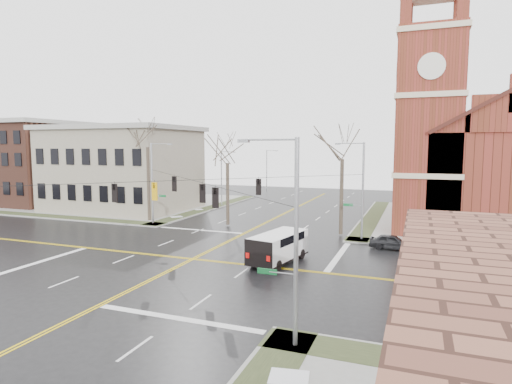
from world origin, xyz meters
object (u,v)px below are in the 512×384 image
(signal_pole_se, at_px, (292,236))
(tree_ne, at_px, (342,154))
(cargo_van, at_px, (280,245))
(signal_pole_ne, at_px, (361,188))
(streetlight_north_b, at_px, (267,169))
(church, at_px, (502,149))
(tree_nw_near, at_px, (227,159))
(parked_car_b, at_px, (473,250))
(signal_pole_nw, at_px, (153,181))
(tree_nw_far, at_px, (147,142))
(parked_car_a, at_px, (392,242))
(streetlight_north_a, at_px, (222,176))

(signal_pole_se, height_order, tree_ne, tree_ne)
(cargo_van, bearing_deg, tree_ne, 87.82)
(tree_ne, bearing_deg, signal_pole_ne, -36.64)
(signal_pole_se, xyz_separation_m, streetlight_north_b, (-21.97, 59.50, -0.48))
(church, height_order, tree_nw_near, church)
(parked_car_b, bearing_deg, signal_pole_se, 151.77)
(signal_pole_nw, xyz_separation_m, tree_nw_far, (-1.78, 1.60, 4.30))
(parked_car_a, relative_size, parked_car_b, 0.92)
(tree_nw_near, xyz_separation_m, tree_ne, (12.56, -0.72, 0.62))
(church, height_order, signal_pole_ne, church)
(tree_nw_near, relative_size, tree_ne, 0.92)
(signal_pole_ne, bearing_deg, tree_ne, 143.36)
(tree_nw_far, bearing_deg, cargo_van, -30.20)
(cargo_van, height_order, tree_nw_far, tree_nw_far)
(signal_pole_ne, relative_size, streetlight_north_a, 1.12)
(parked_car_a, bearing_deg, tree_ne, 52.27)
(signal_pole_ne, height_order, streetlight_north_a, signal_pole_ne)
(signal_pole_ne, bearing_deg, tree_nw_near, 171.31)
(church, xyz_separation_m, parked_car_b, (-4.30, -16.66, -7.76))
(signal_pole_ne, xyz_separation_m, streetlight_north_a, (-21.97, 16.50, -0.48))
(tree_nw_near, bearing_deg, tree_ne, -3.30)
(streetlight_north_b, bearing_deg, tree_nw_near, -77.84)
(streetlight_north_a, bearing_deg, church, -5.19)
(signal_pole_ne, height_order, signal_pole_nw, same)
(church, height_order, cargo_van, church)
(signal_pole_nw, height_order, tree_nw_far, tree_nw_far)
(signal_pole_ne, relative_size, tree_ne, 0.81)
(signal_pole_ne, xyz_separation_m, tree_nw_far, (-24.42, 1.60, 4.30))
(signal_pole_se, xyz_separation_m, parked_car_b, (9.15, 19.63, -4.27))
(church, bearing_deg, tree_ne, -142.71)
(church, xyz_separation_m, signal_pole_ne, (-13.44, -13.28, -3.48))
(signal_pole_se, xyz_separation_m, parked_car_a, (3.05, 20.36, -4.30))
(tree_nw_near, bearing_deg, streetlight_north_a, 117.36)
(streetlight_north_b, distance_m, parked_car_b, 50.72)
(signal_pole_nw, bearing_deg, tree_ne, 4.18)
(signal_pole_nw, height_order, parked_car_a, signal_pole_nw)
(cargo_van, distance_m, tree_nw_near, 16.77)
(signal_pole_se, bearing_deg, signal_pole_ne, 90.00)
(signal_pole_nw, relative_size, cargo_van, 1.45)
(parked_car_a, distance_m, parked_car_b, 6.14)
(church, xyz_separation_m, signal_pole_nw, (-36.09, -13.28, -3.48))
(signal_pole_nw, relative_size, parked_car_a, 2.37)
(parked_car_a, xyz_separation_m, parked_car_b, (6.09, -0.73, 0.03))
(streetlight_north_b, relative_size, parked_car_a, 2.11)
(streetlight_north_b, bearing_deg, streetlight_north_a, -90.00)
(tree_nw_far, bearing_deg, signal_pole_ne, -3.76)
(church, bearing_deg, tree_nw_far, -162.86)
(signal_pole_nw, xyz_separation_m, signal_pole_se, (22.64, -23.00, 0.00))
(signal_pole_ne, xyz_separation_m, signal_pole_se, (0.00, -23.00, 0.00))
(signal_pole_se, xyz_separation_m, streetlight_north_a, (-21.97, 39.50, -0.48))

